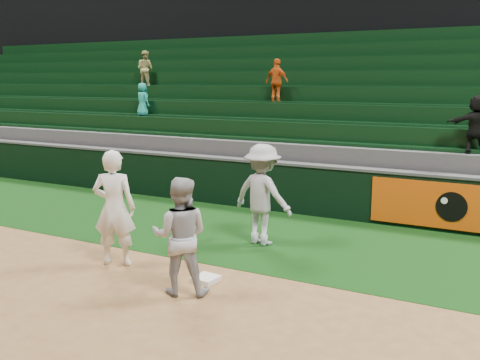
# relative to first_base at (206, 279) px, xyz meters

# --- Properties ---
(ground) EXTENTS (70.00, 70.00, 0.00)m
(ground) POSITION_rel_first_base_xyz_m (-0.22, -0.20, -0.04)
(ground) COLOR brown
(ground) RESTS_ON ground
(foul_grass) EXTENTS (36.00, 4.20, 0.01)m
(foul_grass) POSITION_rel_first_base_xyz_m (-0.22, 2.80, -0.04)
(foul_grass) COLOR black
(foul_grass) RESTS_ON ground
(upper_deck) EXTENTS (40.00, 12.00, 12.00)m
(upper_deck) POSITION_rel_first_base_xyz_m (-0.22, 17.25, 5.96)
(upper_deck) COLOR black
(upper_deck) RESTS_ON ground
(first_base) EXTENTS (0.41, 0.41, 0.08)m
(first_base) POSITION_rel_first_base_xyz_m (0.00, 0.00, 0.00)
(first_base) COLOR white
(first_base) RESTS_ON ground
(first_baseman) EXTENTS (0.89, 0.75, 2.06)m
(first_baseman) POSITION_rel_first_base_xyz_m (-1.86, -0.03, 0.99)
(first_baseman) COLOR white
(first_baseman) RESTS_ON ground
(baserunner) EXTENTS (1.09, 0.99, 1.82)m
(baserunner) POSITION_rel_first_base_xyz_m (-0.09, -0.58, 0.87)
(baserunner) COLOR #A6A8B1
(baserunner) RESTS_ON ground
(base_coach) EXTENTS (1.41, 0.97, 2.01)m
(base_coach) POSITION_rel_first_base_xyz_m (-0.07, 2.27, 0.97)
(base_coach) COLOR #A5A7B2
(base_coach) RESTS_ON foul_grass
(field_wall) EXTENTS (36.00, 0.45, 1.25)m
(field_wall) POSITION_rel_first_base_xyz_m (-0.20, 5.00, 0.59)
(field_wall) COLOR black
(field_wall) RESTS_ON ground
(stadium_seating) EXTENTS (36.00, 5.95, 4.85)m
(stadium_seating) POSITION_rel_first_base_xyz_m (-0.22, 8.77, 1.66)
(stadium_seating) COLOR #3B3B3E
(stadium_seating) RESTS_ON ground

